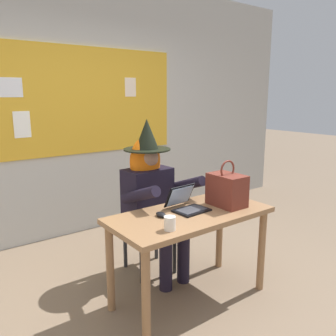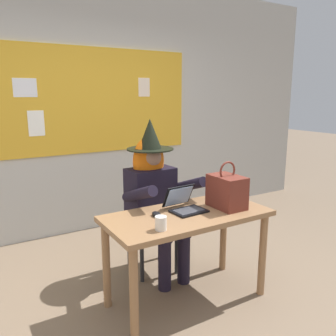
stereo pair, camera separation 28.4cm
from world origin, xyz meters
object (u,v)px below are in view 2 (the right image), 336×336
(computer_mouse, at_px, (157,214))
(coffee_mug, at_px, (161,223))
(person_costumed, at_px, (154,190))
(desk_main, at_px, (187,227))
(laptop, at_px, (185,205))
(handbag, at_px, (227,191))
(chair_at_desk, at_px, (149,215))

(computer_mouse, height_order, coffee_mug, coffee_mug)
(person_costumed, bearing_deg, coffee_mug, -28.86)
(person_costumed, relative_size, computer_mouse, 13.63)
(desk_main, distance_m, coffee_mug, 0.42)
(computer_mouse, xyz_separation_m, coffee_mug, (-0.10, -0.24, 0.03))
(desk_main, relative_size, laptop, 4.31)
(computer_mouse, distance_m, handbag, 0.61)
(computer_mouse, relative_size, coffee_mug, 1.09)
(coffee_mug, bearing_deg, person_costumed, 64.38)
(person_costumed, bearing_deg, desk_main, -4.24)
(desk_main, height_order, computer_mouse, computer_mouse)
(person_costumed, height_order, coffee_mug, person_costumed)
(laptop, bearing_deg, handbag, -22.72)
(person_costumed, xyz_separation_m, handbag, (0.34, -0.59, 0.08))
(person_costumed, distance_m, computer_mouse, 0.54)
(desk_main, height_order, laptop, laptop)
(laptop, bearing_deg, desk_main, -112.00)
(chair_at_desk, relative_size, handbag, 2.39)
(laptop, distance_m, coffee_mug, 0.44)
(laptop, bearing_deg, coffee_mug, -148.88)
(handbag, bearing_deg, desk_main, 173.25)
(laptop, height_order, handbag, handbag)
(laptop, bearing_deg, chair_at_desk, 87.03)
(handbag, bearing_deg, laptop, 161.15)
(handbag, distance_m, coffee_mug, 0.71)
(desk_main, height_order, handbag, handbag)
(coffee_mug, bearing_deg, handbag, 11.65)
(chair_at_desk, bearing_deg, handbag, 30.84)
(person_costumed, bearing_deg, chair_at_desk, 174.82)
(chair_at_desk, bearing_deg, person_costumed, 3.48)
(desk_main, height_order, chair_at_desk, chair_at_desk)
(computer_mouse, bearing_deg, desk_main, -9.74)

